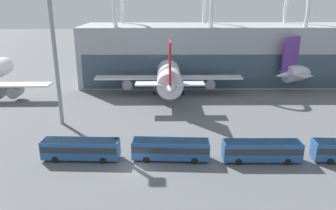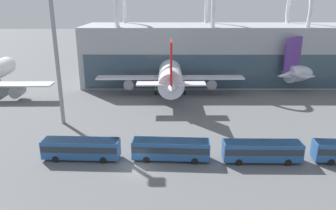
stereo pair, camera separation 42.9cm
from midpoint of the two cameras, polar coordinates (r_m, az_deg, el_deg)
The scene contains 8 objects.
ground_plane at distance 47.34m, azimuth -5.76°, elevation -11.02°, with size 440.00×440.00×0.00m, color slate.
terminal_building at distance 105.01m, azimuth 26.74°, elevation 8.28°, with size 141.00×19.50×28.36m.
airliner_at_gate_far at distance 81.58m, azimuth -0.05°, elevation 5.64°, with size 36.09×34.94×14.80m.
airliner_parked_remote at distance 102.36m, azimuth 26.08°, elevation 5.86°, with size 39.48×36.74×13.90m.
shuttle_bus_0 at distance 50.62m, azimuth -15.19°, elevation -7.24°, with size 11.51×3.15×3.13m.
shuttle_bus_1 at distance 48.79m, azimuth 0.23°, elevation -7.55°, with size 11.54×3.30×3.13m.
shuttle_bus_2 at distance 50.25m, azimuth 15.77°, elevation -7.49°, with size 11.43×2.79×3.13m.
floodlight_mast at distance 62.90m, azimuth -19.37°, elevation 9.46°, with size 2.00×2.00×26.37m.
Camera 1 is at (4.03, -41.16, 23.01)m, focal length 35.00 mm.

